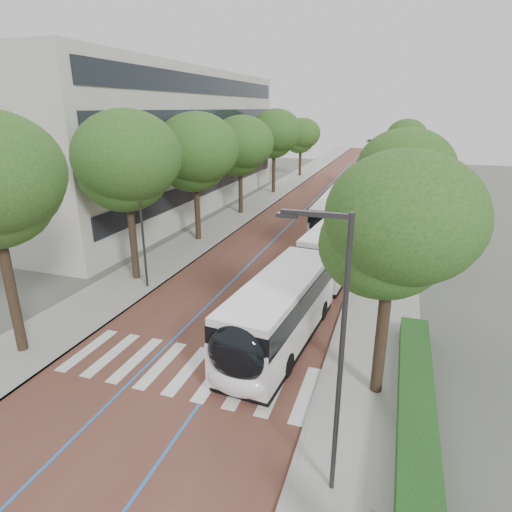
{
  "coord_description": "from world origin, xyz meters",
  "views": [
    {
      "loc": [
        7.73,
        -12.55,
        10.33
      ],
      "look_at": [
        0.47,
        9.13,
        2.4
      ],
      "focal_mm": 30.0,
      "sensor_mm": 36.0,
      "label": 1
    }
  ],
  "objects": [
    {
      "name": "road",
      "position": [
        0.0,
        40.0,
        0.01
      ],
      "size": [
        11.0,
        140.0,
        0.02
      ],
      "primitive_type": "cube",
      "color": "#573027",
      "rests_on": "ground"
    },
    {
      "name": "ground",
      "position": [
        0.0,
        0.0,
        0.0
      ],
      "size": [
        160.0,
        160.0,
        0.0
      ],
      "primitive_type": "plane",
      "color": "#51544C",
      "rests_on": "ground"
    },
    {
      "name": "bus_queued_0",
      "position": [
        2.79,
        23.66,
        1.62
      ],
      "size": [
        2.56,
        12.4,
        3.2
      ],
      "rotation": [
        0.0,
        0.0,
        -0.0
      ],
      "color": "silver",
      "rests_on": "ground"
    },
    {
      "name": "bus_queued_1",
      "position": [
        2.96,
        37.99,
        1.62
      ],
      "size": [
        2.59,
        12.41,
        3.2
      ],
      "rotation": [
        0.0,
        0.0,
        0.0
      ],
      "color": "silver",
      "rests_on": "ground"
    },
    {
      "name": "office_building",
      "position": [
        -19.47,
        28.0,
        7.0
      ],
      "size": [
        18.11,
        40.0,
        14.0
      ],
      "color": "#A5A399",
      "rests_on": "ground"
    },
    {
      "name": "streetlight_far",
      "position": [
        6.62,
        22.0,
        4.82
      ],
      "size": [
        1.82,
        0.2,
        8.0
      ],
      "color": "#2D2D30",
      "rests_on": "sidewalk_right"
    },
    {
      "name": "kerb_left",
      "position": [
        -5.6,
        40.0,
        0.06
      ],
      "size": [
        0.2,
        140.0,
        0.14
      ],
      "primitive_type": "cube",
      "color": "gray",
      "rests_on": "ground"
    },
    {
      "name": "zebra_crossing",
      "position": [
        0.2,
        1.0,
        0.03
      ],
      "size": [
        10.55,
        3.6,
        0.01
      ],
      "color": "silver",
      "rests_on": "ground"
    },
    {
      "name": "lane_line_left",
      "position": [
        -1.6,
        40.0,
        0.02
      ],
      "size": [
        0.12,
        126.0,
        0.01
      ],
      "primitive_type": "cube",
      "color": "blue",
      "rests_on": "road"
    },
    {
      "name": "lane_line_right",
      "position": [
        1.6,
        40.0,
        0.02
      ],
      "size": [
        0.12,
        126.0,
        0.01
      ],
      "primitive_type": "cube",
      "color": "blue",
      "rests_on": "road"
    },
    {
      "name": "trees_right",
      "position": [
        7.7,
        20.06,
        6.19
      ],
      "size": [
        5.65,
        47.0,
        8.75
      ],
      "color": "black",
      "rests_on": "ground"
    },
    {
      "name": "sidewalk_left",
      "position": [
        -7.5,
        40.0,
        0.06
      ],
      "size": [
        4.0,
        140.0,
        0.12
      ],
      "primitive_type": "cube",
      "color": "gray",
      "rests_on": "ground"
    },
    {
      "name": "hedge",
      "position": [
        9.1,
        0.0,
        0.52
      ],
      "size": [
        1.2,
        14.0,
        0.8
      ],
      "primitive_type": "cube",
      "color": "#174217",
      "rests_on": "sidewalk_right"
    },
    {
      "name": "lead_bus",
      "position": [
        3.61,
        8.18,
        1.63
      ],
      "size": [
        4.14,
        18.54,
        3.2
      ],
      "rotation": [
        0.0,
        0.0,
        -0.09
      ],
      "color": "black",
      "rests_on": "ground"
    },
    {
      "name": "kerb_right",
      "position": [
        5.6,
        40.0,
        0.06
      ],
      "size": [
        0.2,
        140.0,
        0.14
      ],
      "primitive_type": "cube",
      "color": "gray",
      "rests_on": "ground"
    },
    {
      "name": "lamp_post_left",
      "position": [
        -6.1,
        8.0,
        4.12
      ],
      "size": [
        0.14,
        0.14,
        8.0
      ],
      "primitive_type": "cylinder",
      "color": "#2D2D30",
      "rests_on": "sidewalk_left"
    },
    {
      "name": "trees_left",
      "position": [
        -7.5,
        24.27,
        6.82
      ],
      "size": [
        6.42,
        60.58,
        9.8
      ],
      "color": "black",
      "rests_on": "ground"
    },
    {
      "name": "sidewalk_right",
      "position": [
        7.5,
        40.0,
        0.06
      ],
      "size": [
        4.0,
        140.0,
        0.12
      ],
      "primitive_type": "cube",
      "color": "gray",
      "rests_on": "ground"
    },
    {
      "name": "streetlight_near",
      "position": [
        6.62,
        -3.0,
        4.82
      ],
      "size": [
        1.82,
        0.2,
        8.0
      ],
      "color": "#2D2D30",
      "rests_on": "sidewalk_right"
    }
  ]
}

